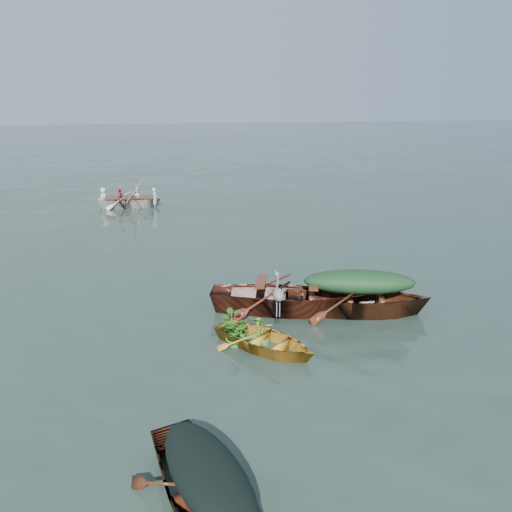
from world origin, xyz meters
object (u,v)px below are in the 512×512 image
at_px(rowed_boat, 130,207).
at_px(heron, 278,301).
at_px(open_wooden_boat, 287,312).
at_px(green_tarp_boat, 357,313).
at_px(yellow_dinghy, 265,349).

distance_m(rowed_boat, heron, 13.36).
height_order(open_wooden_boat, heron, heron).
bearing_deg(open_wooden_boat, heron, 174.30).
xyz_separation_m(green_tarp_boat, rowed_boat, (-5.91, 11.91, 0.00)).
bearing_deg(rowed_boat, heron, -159.88).
xyz_separation_m(yellow_dinghy, green_tarp_boat, (2.36, 1.28, 0.00)).
distance_m(yellow_dinghy, green_tarp_boat, 2.68).
xyz_separation_m(yellow_dinghy, heron, (0.35, 0.43, 0.81)).
distance_m(yellow_dinghy, rowed_boat, 13.65).
xyz_separation_m(open_wooden_boat, rowed_boat, (-4.35, 11.56, 0.00)).
height_order(yellow_dinghy, heron, heron).
distance_m(yellow_dinghy, heron, 0.98).
bearing_deg(heron, yellow_dinghy, -174.81).
relative_size(open_wooden_boat, rowed_boat, 1.27).
relative_size(yellow_dinghy, rowed_boat, 0.72).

